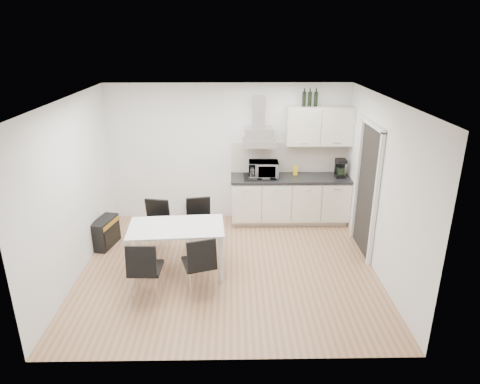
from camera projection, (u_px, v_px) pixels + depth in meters
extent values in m
plane|color=tan|center=(229.00, 268.00, 6.68)|extent=(4.50, 4.50, 0.00)
cube|color=white|center=(229.00, 153.00, 8.09)|extent=(4.50, 0.10, 2.60)
cube|color=white|center=(226.00, 258.00, 4.35)|extent=(4.50, 0.10, 2.60)
cube|color=white|center=(72.00, 191.00, 6.18)|extent=(0.10, 4.00, 2.60)
cube|color=white|center=(381.00, 189.00, 6.25)|extent=(0.10, 4.00, 2.60)
plane|color=white|center=(227.00, 99.00, 5.76)|extent=(4.50, 4.50, 0.00)
cube|color=white|center=(366.00, 191.00, 6.86)|extent=(0.08, 1.04, 2.10)
cube|color=beige|center=(288.00, 218.00, 8.30)|extent=(2.16, 0.52, 0.10)
cube|color=beige|center=(289.00, 199.00, 8.12)|extent=(2.20, 0.60, 0.76)
cube|color=black|center=(290.00, 178.00, 7.96)|extent=(2.22, 0.64, 0.04)
cube|color=beige|center=(289.00, 157.00, 8.13)|extent=(2.20, 0.02, 0.58)
cube|color=beige|center=(319.00, 126.00, 7.76)|extent=(1.20, 0.35, 0.70)
cube|color=silver|center=(259.00, 137.00, 7.77)|extent=(0.60, 0.46, 0.30)
cube|color=silver|center=(259.00, 112.00, 7.71)|extent=(0.22, 0.20, 0.55)
imported|color=silver|center=(263.00, 168.00, 7.87)|extent=(0.55, 0.31, 0.37)
cube|color=yellow|center=(295.00, 170.00, 8.02)|extent=(0.08, 0.04, 0.18)
cylinder|color=brown|center=(341.00, 174.00, 7.91)|extent=(0.04, 0.04, 0.11)
cylinder|color=#4C6626|center=(344.00, 174.00, 7.91)|extent=(0.04, 0.04, 0.11)
cylinder|color=black|center=(304.00, 97.00, 7.57)|extent=(0.07, 0.07, 0.32)
cylinder|color=black|center=(310.00, 97.00, 7.57)|extent=(0.07, 0.07, 0.32)
cylinder|color=black|center=(316.00, 97.00, 7.58)|extent=(0.07, 0.07, 0.32)
cube|color=white|center=(176.00, 227.00, 6.34)|extent=(1.45, 0.89, 0.03)
cube|color=white|center=(130.00, 263.00, 6.09)|extent=(0.05, 0.05, 0.72)
cube|color=white|center=(221.00, 259.00, 6.20)|extent=(0.05, 0.05, 0.72)
cube|color=white|center=(137.00, 241.00, 6.75)|extent=(0.05, 0.05, 0.72)
cube|color=white|center=(220.00, 238.00, 6.85)|extent=(0.05, 0.05, 0.72)
cube|color=black|center=(105.00, 232.00, 7.28)|extent=(0.37, 0.63, 0.49)
cube|color=gold|center=(112.00, 223.00, 7.22)|extent=(0.13, 0.52, 0.08)
cube|color=black|center=(191.00, 211.00, 8.39)|extent=(0.22, 0.21, 0.32)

